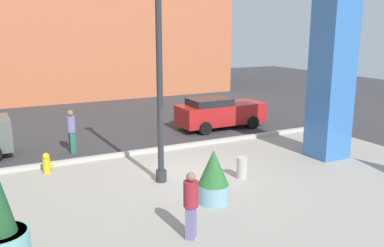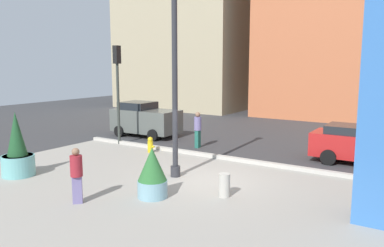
# 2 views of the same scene
# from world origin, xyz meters

# --- Properties ---
(ground_plane) EXTENTS (60.00, 60.00, 0.00)m
(ground_plane) POSITION_xyz_m (0.00, 4.00, 0.00)
(ground_plane) COLOR #38383A
(plaza_pavement) EXTENTS (18.00, 10.00, 0.02)m
(plaza_pavement) POSITION_xyz_m (0.00, -2.00, 0.00)
(plaza_pavement) COLOR #9E998E
(plaza_pavement) RESTS_ON ground_plane
(curb_strip) EXTENTS (18.00, 0.24, 0.16)m
(curb_strip) POSITION_xyz_m (0.00, 3.12, 0.08)
(curb_strip) COLOR #B7B2A8
(curb_strip) RESTS_ON ground_plane
(lamp_post) EXTENTS (0.44, 0.44, 7.56)m
(lamp_post) POSITION_xyz_m (-1.24, -0.18, 3.69)
(lamp_post) COLOR #2D2D33
(lamp_post) RESTS_ON ground_plane
(potted_plant_near_left) EXTENTS (0.93, 0.93, 1.59)m
(potted_plant_near_left) POSITION_xyz_m (-0.52, -2.41, 0.78)
(potted_plant_near_left) COLOR #7AA8B7
(potted_plant_near_left) RESTS_ON ground_plane
(potted_plant_mid_plaza) EXTENTS (1.18, 1.18, 2.41)m
(potted_plant_mid_plaza) POSITION_xyz_m (-6.20, -3.26, 0.91)
(potted_plant_mid_plaza) COLOR #6BB2B2
(potted_plant_mid_plaza) RESTS_ON ground_plane
(fire_hydrant) EXTENTS (0.36, 0.26, 0.75)m
(fire_hydrant) POSITION_xyz_m (-4.51, 2.40, 0.37)
(fire_hydrant) COLOR gold
(fire_hydrant) RESTS_ON ground_plane
(concrete_bollard) EXTENTS (0.36, 0.36, 0.75)m
(concrete_bollard) POSITION_xyz_m (1.33, -1.13, 0.38)
(concrete_bollard) COLOR #B2ADA3
(concrete_bollard) RESTS_ON ground_plane
(traffic_light_far_side) EXTENTS (0.28, 0.42, 5.04)m
(traffic_light_far_side) POSITION_xyz_m (-7.12, 3.06, 3.38)
(traffic_light_far_side) COLOR #333833
(traffic_light_far_side) RESTS_ON ground_plane
(car_intersection) EXTENTS (3.93, 2.17, 1.96)m
(car_intersection) POSITION_xyz_m (-7.44, 5.55, 0.98)
(car_intersection) COLOR #565B56
(car_intersection) RESTS_ON ground_plane
(car_curb_east) EXTENTS (4.50, 1.99, 1.59)m
(car_curb_east) POSITION_xyz_m (4.38, 5.53, 0.82)
(car_curb_east) COLOR red
(car_curb_east) RESTS_ON ground_plane
(pedestrian_on_sidewalk) EXTENTS (0.51, 0.51, 1.69)m
(pedestrian_on_sidewalk) POSITION_xyz_m (-2.07, -4.03, 0.94)
(pedestrian_on_sidewalk) COLOR slate
(pedestrian_on_sidewalk) RESTS_ON ground_plane
(pedestrian_by_curb) EXTENTS (0.38, 0.38, 1.79)m
(pedestrian_by_curb) POSITION_xyz_m (-3.21, 4.52, 1.00)
(pedestrian_by_curb) COLOR #236656
(pedestrian_by_curb) RESTS_ON ground_plane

